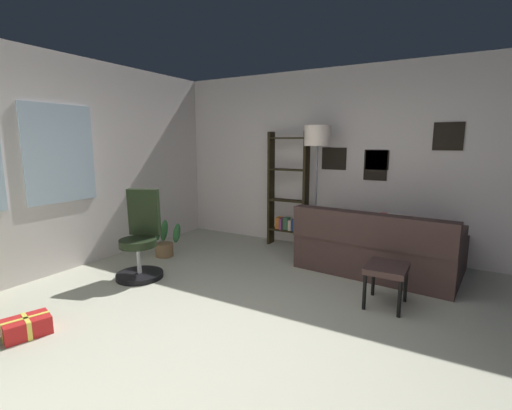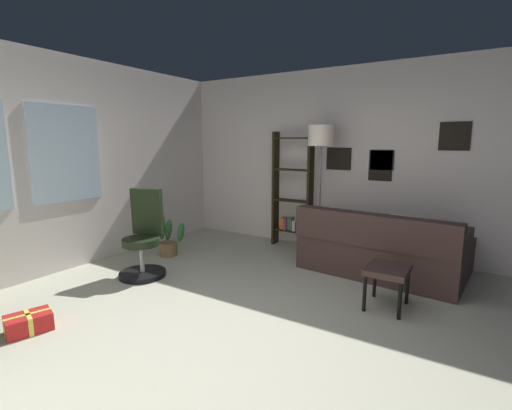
{
  "view_description": "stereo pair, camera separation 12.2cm",
  "coord_description": "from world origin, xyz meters",
  "px_view_note": "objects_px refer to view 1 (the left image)",
  "views": [
    {
      "loc": [
        -2.56,
        -1.54,
        1.63
      ],
      "look_at": [
        0.59,
        0.28,
        1.0
      ],
      "focal_mm": 25.47,
      "sensor_mm": 36.0,
      "label": 1
    },
    {
      "loc": [
        -2.5,
        -1.64,
        1.63
      ],
      "look_at": [
        0.59,
        0.28,
        1.0
      ],
      "focal_mm": 25.47,
      "sensor_mm": 36.0,
      "label": 2
    }
  ],
  "objects_px": {
    "potted_plant": "(163,240)",
    "floor_lamp": "(317,145)",
    "footstool": "(387,271)",
    "couch": "(388,249)",
    "gift_box_red": "(27,327)",
    "office_chair": "(141,244)",
    "bookshelf": "(288,197)"
  },
  "relations": [
    {
      "from": "office_chair",
      "to": "floor_lamp",
      "type": "height_order",
      "value": "floor_lamp"
    },
    {
      "from": "couch",
      "to": "floor_lamp",
      "type": "relative_size",
      "value": 1.09
    },
    {
      "from": "office_chair",
      "to": "footstool",
      "type": "bearing_deg",
      "value": -76.84
    },
    {
      "from": "floor_lamp",
      "to": "potted_plant",
      "type": "distance_m",
      "value": 2.59
    },
    {
      "from": "potted_plant",
      "to": "floor_lamp",
      "type": "bearing_deg",
      "value": -59.09
    },
    {
      "from": "office_chair",
      "to": "bookshelf",
      "type": "height_order",
      "value": "bookshelf"
    },
    {
      "from": "gift_box_red",
      "to": "office_chair",
      "type": "xyz_separation_m",
      "value": [
        1.49,
        0.22,
        0.33
      ]
    },
    {
      "from": "gift_box_red",
      "to": "office_chair",
      "type": "distance_m",
      "value": 1.54
    },
    {
      "from": "footstool",
      "to": "floor_lamp",
      "type": "height_order",
      "value": "floor_lamp"
    },
    {
      "from": "office_chair",
      "to": "floor_lamp",
      "type": "distance_m",
      "value": 2.7
    },
    {
      "from": "gift_box_red",
      "to": "office_chair",
      "type": "height_order",
      "value": "office_chair"
    },
    {
      "from": "couch",
      "to": "floor_lamp",
      "type": "bearing_deg",
      "value": 81.77
    },
    {
      "from": "couch",
      "to": "footstool",
      "type": "relative_size",
      "value": 4.48
    },
    {
      "from": "gift_box_red",
      "to": "office_chair",
      "type": "relative_size",
      "value": 0.38
    },
    {
      "from": "gift_box_red",
      "to": "footstool",
      "type": "bearing_deg",
      "value": -49.94
    },
    {
      "from": "office_chair",
      "to": "gift_box_red",
      "type": "bearing_deg",
      "value": -171.51
    },
    {
      "from": "couch",
      "to": "footstool",
      "type": "bearing_deg",
      "value": -170.82
    },
    {
      "from": "footstool",
      "to": "floor_lamp",
      "type": "distance_m",
      "value": 2.13
    },
    {
      "from": "footstool",
      "to": "office_chair",
      "type": "distance_m",
      "value": 2.84
    },
    {
      "from": "office_chair",
      "to": "potted_plant",
      "type": "height_order",
      "value": "office_chair"
    },
    {
      "from": "floor_lamp",
      "to": "footstool",
      "type": "bearing_deg",
      "value": -134.91
    },
    {
      "from": "floor_lamp",
      "to": "gift_box_red",
      "type": "bearing_deg",
      "value": 158.66
    },
    {
      "from": "potted_plant",
      "to": "gift_box_red",
      "type": "bearing_deg",
      "value": -165.4
    },
    {
      "from": "footstool",
      "to": "potted_plant",
      "type": "height_order",
      "value": "potted_plant"
    },
    {
      "from": "gift_box_red",
      "to": "potted_plant",
      "type": "xyz_separation_m",
      "value": [
        2.23,
        0.58,
        0.16
      ]
    },
    {
      "from": "potted_plant",
      "to": "bookshelf",
      "type": "bearing_deg",
      "value": -44.22
    },
    {
      "from": "floor_lamp",
      "to": "couch",
      "type": "bearing_deg",
      "value": -98.23
    },
    {
      "from": "couch",
      "to": "potted_plant",
      "type": "distance_m",
      "value": 3.11
    },
    {
      "from": "potted_plant",
      "to": "footstool",
      "type": "bearing_deg",
      "value": -91.66
    },
    {
      "from": "footstool",
      "to": "bookshelf",
      "type": "bearing_deg",
      "value": 50.3
    },
    {
      "from": "floor_lamp",
      "to": "potted_plant",
      "type": "height_order",
      "value": "floor_lamp"
    },
    {
      "from": "office_chair",
      "to": "potted_plant",
      "type": "relative_size",
      "value": 1.77
    }
  ]
}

